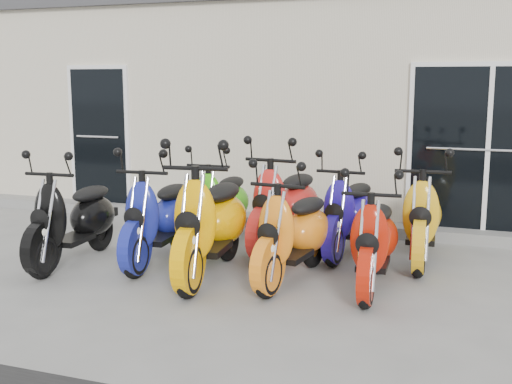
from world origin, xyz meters
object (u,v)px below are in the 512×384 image
(scooter_front_blue, at_px, (159,204))
(scooter_back_red, at_px, (285,193))
(scooter_back_blue, at_px, (350,201))
(scooter_front_orange_a, at_px, (211,207))
(scooter_back_green, at_px, (221,193))
(scooter_back_yellow, at_px, (422,203))
(scooter_front_orange_b, at_px, (294,219))
(scooter_front_black, at_px, (73,206))
(scooter_front_red, at_px, (375,227))

(scooter_front_blue, height_order, scooter_back_red, scooter_back_red)
(scooter_front_blue, xyz_separation_m, scooter_back_blue, (1.97, 1.10, -0.03))
(scooter_front_blue, distance_m, scooter_front_orange_a, 0.84)
(scooter_front_blue, xyz_separation_m, scooter_back_green, (0.29, 1.10, -0.04))
(scooter_back_blue, height_order, scooter_back_yellow, scooter_back_yellow)
(scooter_front_orange_a, bearing_deg, scooter_front_orange_b, 4.22)
(scooter_front_orange_a, distance_m, scooter_back_green, 1.49)
(scooter_front_orange_a, xyz_separation_m, scooter_front_orange_b, (0.87, 0.16, -0.10))
(scooter_back_green, xyz_separation_m, scooter_back_blue, (1.67, -0.00, 0.00))
(scooter_front_orange_b, xyz_separation_m, scooter_back_red, (-0.45, 1.15, 0.06))
(scooter_front_black, bearing_deg, scooter_back_red, 29.50)
(scooter_front_orange_a, relative_size, scooter_back_blue, 1.17)
(scooter_front_red, height_order, scooter_back_red, scooter_back_red)
(scooter_back_red, bearing_deg, scooter_back_green, 179.12)
(scooter_front_orange_a, distance_m, scooter_front_orange_b, 0.89)
(scooter_front_blue, bearing_deg, scooter_back_red, 35.93)
(scooter_front_blue, relative_size, scooter_back_yellow, 1.00)
(scooter_front_red, xyz_separation_m, scooter_back_green, (-2.18, 1.23, 0.01))
(scooter_front_black, xyz_separation_m, scooter_back_green, (1.20, 1.46, -0.02))
(scooter_front_orange_a, xyz_separation_m, scooter_back_blue, (1.19, 1.40, -0.11))
(scooter_front_blue, height_order, scooter_back_blue, scooter_front_blue)
(scooter_back_green, relative_size, scooter_back_red, 0.90)
(scooter_back_blue, bearing_deg, scooter_front_orange_a, -125.87)
(scooter_front_black, xyz_separation_m, scooter_front_orange_b, (2.55, 0.21, -0.01))
(scooter_front_black, bearing_deg, scooter_back_yellow, 17.34)
(scooter_back_green, xyz_separation_m, scooter_back_red, (0.90, -0.10, 0.08))
(scooter_front_orange_a, distance_m, scooter_front_red, 1.71)
(scooter_front_orange_b, distance_m, scooter_back_blue, 1.29)
(scooter_back_green, bearing_deg, scooter_front_orange_a, -72.21)
(scooter_front_red, xyz_separation_m, scooter_back_red, (-1.28, 1.13, 0.09))
(scooter_back_yellow, bearing_deg, scooter_front_black, -163.00)
(scooter_front_black, xyz_separation_m, scooter_back_blue, (2.88, 1.45, -0.02))
(scooter_front_orange_a, height_order, scooter_front_red, scooter_front_orange_a)
(scooter_front_orange_a, bearing_deg, scooter_front_red, -0.08)
(scooter_front_orange_a, height_order, scooter_back_red, scooter_front_orange_a)
(scooter_back_yellow, bearing_deg, scooter_back_red, 178.08)
(scooter_front_orange_a, height_order, scooter_back_yellow, scooter_front_orange_a)
(scooter_front_red, bearing_deg, scooter_back_yellow, 70.48)
(scooter_front_red, xyz_separation_m, scooter_back_yellow, (0.35, 1.18, 0.05))
(scooter_back_blue, bearing_deg, scooter_front_black, -148.70)
(scooter_back_green, bearing_deg, scooter_front_black, -130.62)
(scooter_front_black, height_order, scooter_front_orange_b, scooter_front_black)
(scooter_back_red, xyz_separation_m, scooter_back_blue, (0.78, 0.10, -0.07))
(scooter_front_red, height_order, scooter_back_green, scooter_back_green)
(scooter_front_orange_a, relative_size, scooter_back_green, 1.18)
(scooter_back_green, bearing_deg, scooter_back_blue, -1.28)
(scooter_front_blue, bearing_deg, scooter_back_blue, 25.11)
(scooter_front_blue, height_order, scooter_front_orange_a, scooter_front_orange_a)
(scooter_front_orange_a, height_order, scooter_back_green, scooter_front_orange_a)
(scooter_front_red, relative_size, scooter_back_green, 0.99)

